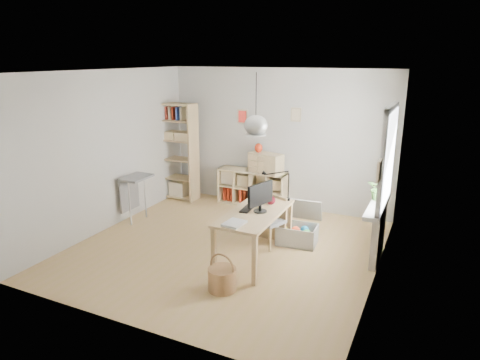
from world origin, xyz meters
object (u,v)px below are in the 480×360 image
at_px(tall_bookshelf, 177,148).
at_px(monitor, 260,196).
at_px(chair, 272,218).
at_px(drawer_chest, 266,163).
at_px(cube_shelf, 252,190).
at_px(storage_chest, 299,230).
at_px(desk, 255,218).

height_order(tall_bookshelf, monitor, tall_bookshelf).
xyz_separation_m(tall_bookshelf, monitor, (2.66, -1.92, -0.10)).
relative_size(chair, drawer_chest, 1.20).
bearing_deg(tall_bookshelf, chair, -27.33).
bearing_deg(cube_shelf, monitor, -63.63).
relative_size(storage_chest, drawer_chest, 1.12).
bearing_deg(monitor, tall_bookshelf, 162.85).
xyz_separation_m(desk, monitor, (0.07, 0.03, 0.33)).
height_order(chair, storage_chest, chair).
bearing_deg(monitor, drawer_chest, 128.72).
height_order(desk, chair, chair).
bearing_deg(chair, drawer_chest, 137.22).
xyz_separation_m(chair, monitor, (0.03, -0.56, 0.54)).
bearing_deg(monitor, storage_chest, 86.44).
height_order(desk, cube_shelf, desk).
distance_m(cube_shelf, monitor, 2.55).
xyz_separation_m(cube_shelf, storage_chest, (1.43, -1.38, -0.09)).
height_order(cube_shelf, tall_bookshelf, tall_bookshelf).
relative_size(storage_chest, monitor, 1.55).
bearing_deg(monitor, cube_shelf, 135.11).
distance_m(desk, cube_shelf, 2.48).
height_order(monitor, drawer_chest, monitor).
bearing_deg(drawer_chest, desk, -58.11).
bearing_deg(storage_chest, monitor, -116.65).
bearing_deg(chair, desk, -72.43).
relative_size(cube_shelf, chair, 1.77).
bearing_deg(tall_bookshelf, storage_chest, -20.22).
height_order(desk, tall_bookshelf, tall_bookshelf).
height_order(tall_bookshelf, storage_chest, tall_bookshelf).
bearing_deg(desk, monitor, 21.62).
distance_m(desk, tall_bookshelf, 3.27).
height_order(chair, drawer_chest, drawer_chest).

